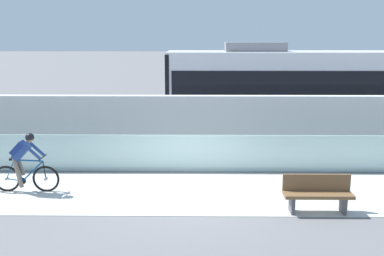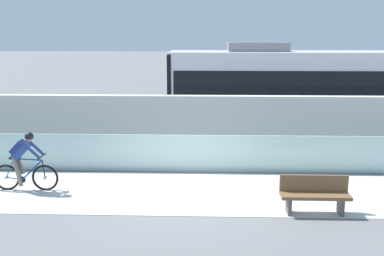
% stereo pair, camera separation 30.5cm
% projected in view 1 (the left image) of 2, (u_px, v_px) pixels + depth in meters
% --- Properties ---
extents(ground_plane, '(200.00, 200.00, 0.00)m').
position_uv_depth(ground_plane, '(187.00, 192.00, 11.69)').
color(ground_plane, slate).
extents(bike_path_deck, '(32.00, 3.20, 0.01)m').
position_uv_depth(bike_path_deck, '(187.00, 192.00, 11.68)').
color(bike_path_deck, beige).
rests_on(bike_path_deck, ground).
extents(glass_parapet, '(32.00, 0.05, 1.14)m').
position_uv_depth(glass_parapet, '(189.00, 153.00, 13.38)').
color(glass_parapet, silver).
rests_on(glass_parapet, ground).
extents(concrete_barrier_wall, '(32.00, 0.36, 2.09)m').
position_uv_depth(concrete_barrier_wall, '(190.00, 126.00, 15.04)').
color(concrete_barrier_wall, silver).
rests_on(concrete_barrier_wall, ground).
extents(tram_rail_near, '(32.00, 0.08, 0.01)m').
position_uv_depth(tram_rail_near, '(191.00, 139.00, 17.68)').
color(tram_rail_near, '#595654').
rests_on(tram_rail_near, ground).
extents(tram_rail_far, '(32.00, 0.08, 0.01)m').
position_uv_depth(tram_rail_far, '(191.00, 131.00, 19.09)').
color(tram_rail_far, '#595654').
rests_on(tram_rail_far, ground).
extents(tram, '(11.06, 2.54, 3.81)m').
position_uv_depth(tram, '(302.00, 90.00, 17.94)').
color(tram, silver).
rests_on(tram, ground).
extents(cyclist_on_bike, '(1.77, 0.58, 1.61)m').
position_uv_depth(cyclist_on_bike, '(25.00, 163.00, 11.56)').
color(cyclist_on_bike, black).
rests_on(cyclist_on_bike, ground).
extents(bench, '(1.60, 0.45, 0.89)m').
position_uv_depth(bench, '(317.00, 193.00, 10.30)').
color(bench, brown).
rests_on(bench, ground).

